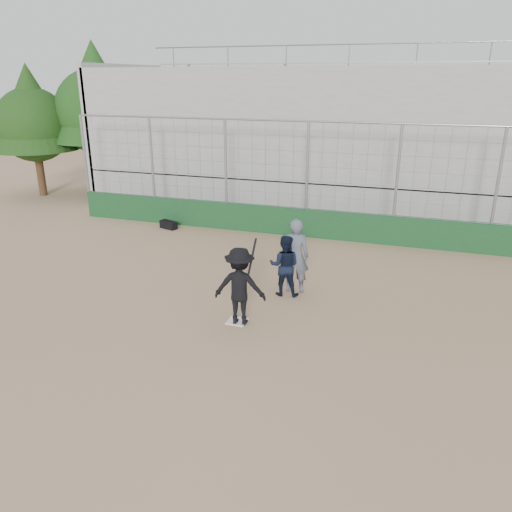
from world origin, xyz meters
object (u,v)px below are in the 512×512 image
(batter_at_plate, at_px, (240,286))
(equipment_bag, at_px, (169,225))
(catcher_crouched, at_px, (284,275))
(umpire, at_px, (295,260))

(batter_at_plate, xyz_separation_m, equipment_bag, (-5.18, 6.35, -0.77))
(catcher_crouched, bearing_deg, equipment_bag, 141.71)
(batter_at_plate, height_order, catcher_crouched, batter_at_plate)
(umpire, relative_size, equipment_bag, 2.43)
(batter_at_plate, height_order, umpire, batter_at_plate)
(equipment_bag, bearing_deg, batter_at_plate, -50.79)
(catcher_crouched, bearing_deg, umpire, 58.29)
(catcher_crouched, height_order, umpire, umpire)
(equipment_bag, bearing_deg, umpire, -35.37)
(umpire, height_order, equipment_bag, umpire)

